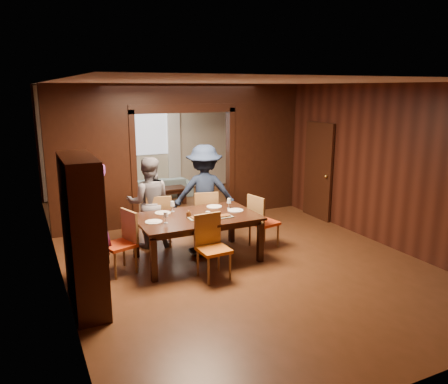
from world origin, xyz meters
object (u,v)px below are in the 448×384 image
person_grey (149,202)px  person_navy (205,193)px  chair_far_l (159,220)px  chair_near (214,248)px  person_purple (94,222)px  sofa (158,187)px  chair_left (119,243)px  coffee_table (170,196)px  chair_far_r (205,215)px  chair_right (264,221)px  hutch (83,234)px  dining_table (197,238)px

person_grey → person_navy: person_navy is taller
chair_far_l → chair_near: same height
chair_far_l → chair_near: bearing=115.4°
person_purple → chair_far_l: person_purple is taller
sofa → chair_left: (-2.00, -4.48, 0.23)m
chair_left → chair_near: size_ratio=1.00×
coffee_table → chair_left: chair_left is taller
chair_far_r → chair_left: bearing=36.8°
chair_right → hutch: (-3.23, -0.90, 0.52)m
chair_far_l → hutch: bearing=63.9°
dining_table → chair_left: 1.30m
person_purple → coffee_table: (2.40, 3.75, -0.69)m
chair_far_r → dining_table: bearing=71.6°
person_grey → chair_far_r: bearing=-171.0°
person_purple → sofa: size_ratio=1.01×
person_navy → dining_table: size_ratio=0.91×
person_purple → chair_far_l: (1.28, 0.97, -0.40)m
person_purple → chair_far_r: bearing=133.8°
person_purple → person_navy: 2.38m
sofa → chair_far_l: (-1.08, -3.58, 0.23)m
hutch → sofa: bearing=63.9°
chair_far_l → hutch: size_ratio=0.48×
chair_far_l → person_purple: bearing=52.3°
person_navy → person_purple: bearing=42.8°
person_purple → chair_left: 0.54m
chair_left → chair_right: (2.61, 0.03, 0.00)m
sofa → chair_right: (0.61, -4.45, 0.23)m
chair_right → chair_near: bearing=110.4°
person_grey → chair_right: bearing=169.6°
chair_right → chair_near: (-1.37, -0.84, 0.00)m
dining_table → person_navy: bearing=59.9°
coffee_table → hutch: (-2.66, -4.54, 0.80)m
sofa → coffee_table: sofa is taller
dining_table → chair_far_l: (-0.37, 0.91, 0.10)m
person_purple → chair_right: size_ratio=1.83×
person_navy → sofa: (0.18, 3.59, -0.64)m
person_grey → hutch: hutch is taller
sofa → coffee_table: bearing=98.7°
coffee_table → chair_near: (-0.81, -4.48, 0.28)m
chair_right → chair_far_l: 1.90m
hutch → chair_right: bearing=15.6°
person_navy → chair_far_r: bearing=82.9°
person_purple → chair_near: 1.80m
person_grey → chair_near: size_ratio=1.69×
person_navy → chair_left: person_navy is taller
chair_right → person_navy: bearing=31.5°
coffee_table → person_grey: bearing=-115.2°
sofa → chair_left: size_ratio=1.81×
dining_table → chair_right: 1.32m
hutch → chair_left: bearing=54.7°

